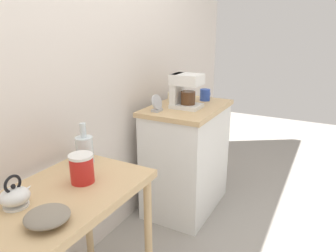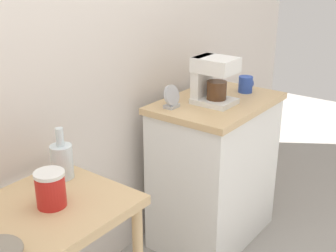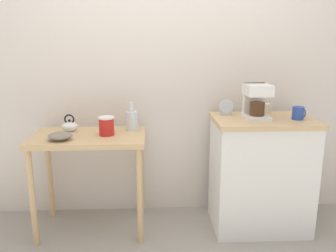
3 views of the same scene
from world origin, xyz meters
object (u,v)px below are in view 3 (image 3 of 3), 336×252
canister_enamel (107,126)px  coffee_maker (256,100)px  glass_carafe_vase (132,120)px  mug_blue (298,113)px  table_clock (226,108)px  teakettle (70,127)px  bowl_stoneware (60,136)px  mug_small_cream (266,109)px

canister_enamel → coffee_maker: bearing=-0.5°
glass_carafe_vase → coffee_maker: size_ratio=0.87×
mug_blue → table_clock: (-0.50, 0.18, 0.01)m
teakettle → table_clock: bearing=1.2°
bowl_stoneware → coffee_maker: coffee_maker is taller
table_clock → teakettle: bearing=-178.8°
glass_carafe_vase → canister_enamel: size_ratio=1.59×
mug_blue → table_clock: 0.53m
teakettle → mug_small_cream: size_ratio=1.85×
teakettle → canister_enamel: size_ratio=1.05×
bowl_stoneware → canister_enamel: size_ratio=1.21×
canister_enamel → mug_small_cream: 1.27m
coffee_maker → mug_blue: (0.31, -0.05, -0.09)m
glass_carafe_vase → mug_blue: (1.25, -0.21, 0.09)m
teakettle → coffee_maker: bearing=-4.2°
glass_carafe_vase → coffee_maker: (0.94, -0.16, 0.18)m
bowl_stoneware → coffee_maker: 1.46m
teakettle → mug_small_cream: (1.55, 0.07, 0.11)m
mug_small_cream → glass_carafe_vase: bearing=-179.0°
teakettle → mug_small_cream: mug_small_cream is taller
mug_small_cream → canister_enamel: bearing=-172.5°
glass_carafe_vase → coffee_maker: bearing=-9.4°
coffee_maker → mug_small_cream: 0.24m
mug_blue → mug_small_cream: mug_blue is taller
coffee_maker → glass_carafe_vase: bearing=170.6°
glass_carafe_vase → mug_small_cream: (1.08, 0.02, 0.08)m
canister_enamel → coffee_maker: size_ratio=0.55×
mug_small_cream → teakettle: bearing=-177.4°
canister_enamel → coffee_maker: coffee_maker is taller
bowl_stoneware → mug_small_cream: 1.61m
bowl_stoneware → mug_blue: mug_blue is taller
mug_blue → table_clock: table_clock is taller
bowl_stoneware → mug_small_cream: mug_small_cream is taller
bowl_stoneware → coffee_maker: bearing=4.3°
teakettle → coffee_maker: coffee_maker is taller
bowl_stoneware → mug_blue: bearing=1.9°
mug_blue → mug_small_cream: (-0.17, 0.23, -0.01)m
bowl_stoneware → mug_blue: size_ratio=1.79×
canister_enamel → table_clock: size_ratio=1.12×
mug_blue → mug_small_cream: bearing=127.1°
glass_carafe_vase → table_clock: 0.75m
coffee_maker → mug_small_cream: (0.14, 0.17, -0.10)m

